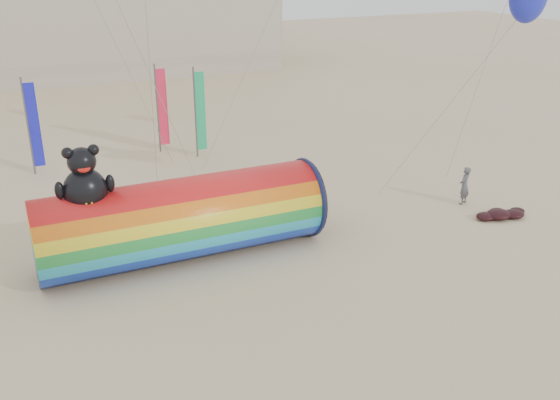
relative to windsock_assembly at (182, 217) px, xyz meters
name	(u,v)px	position (x,y,z in m)	size (l,w,h in m)	color
ground	(285,276)	(2.89, -3.13, -1.68)	(160.00, 160.00, 0.00)	#CCB58C
windsock_assembly	(182,217)	(0.00, 0.00, 0.00)	(10.97, 3.34, 5.06)	red
kite_handler	(464,186)	(13.58, -0.33, -0.76)	(0.67, 0.44, 1.83)	#4D4E53
fabric_bundle	(501,214)	(14.05, -2.38, -1.51)	(2.62, 1.35, 0.41)	black
festival_banners	(134,115)	(1.12, 12.87, 0.96)	(9.52, 1.97, 5.20)	#59595E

